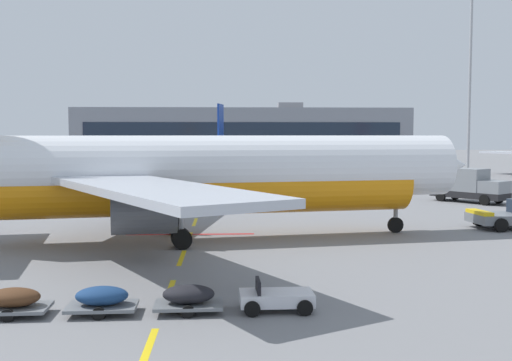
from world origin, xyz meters
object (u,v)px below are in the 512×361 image
(catering_truck, at_px, (467,184))
(baggage_train, at_px, (146,298))
(airliner_mid_left, at_px, (205,152))
(airliner_foreground, at_px, (201,174))
(apron_light_mast_far, at_px, (471,53))

(catering_truck, xyz_separation_m, baggage_train, (-25.09, -34.93, -1.11))
(airliner_mid_left, bearing_deg, airliner_foreground, -88.27)
(airliner_mid_left, relative_size, catering_truck, 4.60)
(catering_truck, bearing_deg, airliner_foreground, -140.49)
(apron_light_mast_far, bearing_deg, catering_truck, -111.51)
(catering_truck, xyz_separation_m, apron_light_mast_far, (8.72, 22.14, 14.94))
(baggage_train, height_order, apron_light_mast_far, apron_light_mast_far)
(airliner_mid_left, xyz_separation_m, apron_light_mast_far, (34.21, -13.14, 12.91))
(airliner_mid_left, xyz_separation_m, catering_truck, (25.48, -35.28, -2.03))
(airliner_foreground, height_order, airliner_mid_left, airliner_foreground)
(airliner_mid_left, distance_m, catering_truck, 43.57)
(apron_light_mast_far, bearing_deg, airliner_foreground, -127.91)
(catering_truck, distance_m, apron_light_mast_far, 28.10)
(airliner_mid_left, bearing_deg, baggage_train, -89.67)
(baggage_train, xyz_separation_m, apron_light_mast_far, (33.81, 57.07, 16.05))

